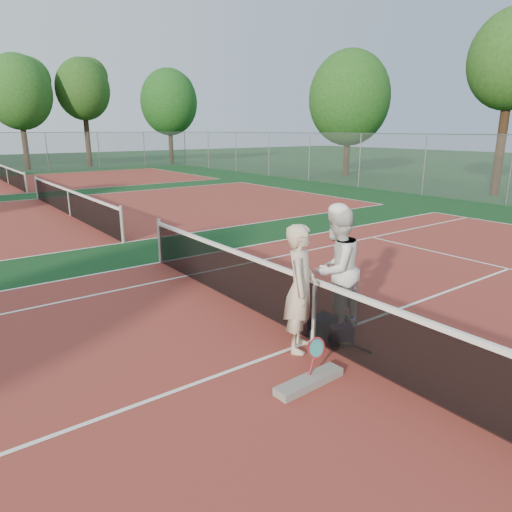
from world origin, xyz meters
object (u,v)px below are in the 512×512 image
at_px(player_a, 300,289).
at_px(player_b, 336,269).
at_px(net_main, 314,311).
at_px(sports_bag_purple, 341,335).
at_px(racket_red, 316,359).
at_px(sports_bag_navy, 323,326).
at_px(racket_spare, 343,342).
at_px(racket_black_held, 341,303).
at_px(water_bottle, 351,327).

bearing_deg(player_a, player_b, -28.34).
relative_size(net_main, sports_bag_purple, 31.38).
bearing_deg(racket_red, sports_bag_navy, 28.00).
height_order(player_b, racket_spare, player_b).
distance_m(player_b, sports_bag_purple, 1.07).
xyz_separation_m(net_main, sports_bag_purple, (0.28, -0.32, -0.37)).
xyz_separation_m(player_a, player_b, (0.98, 0.24, 0.06)).
bearing_deg(racket_black_held, player_a, -8.30).
bearing_deg(player_a, sports_bag_navy, -32.71).
bearing_deg(sports_bag_purple, racket_black_held, 43.60).
bearing_deg(racket_spare, racket_red, 95.22).
bearing_deg(sports_bag_purple, player_b, 55.10).
bearing_deg(sports_bag_purple, net_main, 130.98).
xyz_separation_m(player_a, sports_bag_purple, (0.63, -0.27, -0.82)).
distance_m(player_a, water_bottle, 1.27).
bearing_deg(sports_bag_purple, racket_spare, -112.33).
relative_size(player_a, racket_red, 3.43).
distance_m(player_b, water_bottle, 0.96).
bearing_deg(racket_spare, net_main, 14.09).
bearing_deg(sports_bag_navy, player_b, 19.78).
xyz_separation_m(racket_red, sports_bag_navy, (0.98, 0.87, -0.11)).
distance_m(player_b, racket_red, 1.86).
xyz_separation_m(racket_black_held, sports_bag_navy, (-0.73, -0.30, -0.13)).
bearing_deg(racket_black_held, water_bottle, 33.28).
distance_m(player_b, sports_bag_navy, 0.95).
xyz_separation_m(sports_bag_navy, sports_bag_purple, (0.04, -0.36, -0.02)).
xyz_separation_m(player_b, racket_spare, (-0.38, -0.58, -0.96)).
bearing_deg(sports_bag_purple, sports_bag_navy, 96.26).
bearing_deg(water_bottle, player_b, 87.85).
height_order(net_main, water_bottle, net_main).
bearing_deg(player_b, water_bottle, 77.69).
bearing_deg(racket_black_held, racket_red, 9.34).
bearing_deg(player_b, net_main, 5.79).
relative_size(racket_spare, sports_bag_navy, 1.42).
height_order(net_main, racket_red, net_main).
relative_size(player_b, sports_bag_navy, 4.83).
relative_size(racket_black_held, sports_bag_navy, 1.40).
bearing_deg(player_b, player_a, 3.32).
height_order(player_b, sports_bag_navy, player_b).
bearing_deg(racket_red, racket_spare, 9.98).
height_order(net_main, racket_spare, net_main).
height_order(player_a, racket_spare, player_a).
bearing_deg(net_main, racket_black_held, 19.03).
height_order(racket_spare, water_bottle, water_bottle).
relative_size(racket_black_held, water_bottle, 1.97).
bearing_deg(player_b, sports_bag_navy, 9.61).
distance_m(racket_black_held, racket_spare, 1.06).
bearing_deg(racket_spare, water_bottle, -83.98).
bearing_deg(racket_black_held, sports_bag_navy, -2.75).
distance_m(net_main, racket_red, 1.13).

